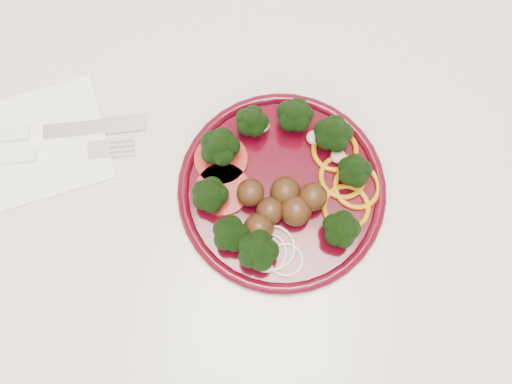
# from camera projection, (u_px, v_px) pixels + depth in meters

# --- Properties ---
(counter) EXTENTS (2.40, 0.60, 0.90)m
(counter) POSITION_uv_depth(u_px,v_px,m) (259.00, 238.00, 1.14)
(counter) COLOR beige
(counter) RESTS_ON ground
(plate) EXTENTS (0.25, 0.25, 0.06)m
(plate) POSITION_uv_depth(u_px,v_px,m) (280.00, 187.00, 0.68)
(plate) COLOR #3D030E
(plate) RESTS_ON counter
(napkin) EXTENTS (0.19, 0.19, 0.00)m
(napkin) POSITION_uv_depth(u_px,v_px,m) (47.00, 142.00, 0.71)
(napkin) COLOR white
(napkin) RESTS_ON counter
(knife) EXTENTS (0.23, 0.08, 0.01)m
(knife) POSITION_uv_depth(u_px,v_px,m) (24.00, 134.00, 0.71)
(knife) COLOR silver
(knife) RESTS_ON napkin
(fork) EXTENTS (0.21, 0.07, 0.01)m
(fork) POSITION_uv_depth(u_px,v_px,m) (21.00, 157.00, 0.70)
(fork) COLOR white
(fork) RESTS_ON napkin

